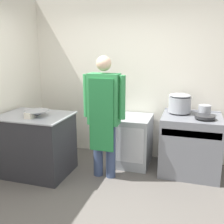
{
  "coord_description": "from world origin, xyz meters",
  "views": [
    {
      "loc": [
        1.11,
        -2.47,
        1.87
      ],
      "look_at": [
        0.04,
        1.03,
        0.98
      ],
      "focal_mm": 42.0,
      "sensor_mm": 36.0,
      "label": 1
    }
  ],
  "objects_px": {
    "fridge_unit": "(132,140)",
    "sauce_pot": "(205,109)",
    "saute_pan": "(205,117)",
    "plastic_tub": "(29,115)",
    "stove": "(190,145)",
    "stock_pot": "(180,103)",
    "person_cook": "(104,111)",
    "mixing_bowl": "(37,113)"
  },
  "relations": [
    {
      "from": "plastic_tub",
      "to": "stove",
      "type": "bearing_deg",
      "value": 21.84
    },
    {
      "from": "stove",
      "to": "sauce_pot",
      "type": "height_order",
      "value": "sauce_pot"
    },
    {
      "from": "stove",
      "to": "plastic_tub",
      "type": "xyz_separation_m",
      "value": [
        -2.18,
        -0.88,
        0.51
      ]
    },
    {
      "from": "stove",
      "to": "mixing_bowl",
      "type": "height_order",
      "value": "mixing_bowl"
    },
    {
      "from": "mixing_bowl",
      "to": "saute_pan",
      "type": "distance_m",
      "value": 2.4
    },
    {
      "from": "stock_pot",
      "to": "fridge_unit",
      "type": "bearing_deg",
      "value": -174.43
    },
    {
      "from": "stove",
      "to": "sauce_pot",
      "type": "bearing_deg",
      "value": 37.29
    },
    {
      "from": "stock_pot",
      "to": "saute_pan",
      "type": "xyz_separation_m",
      "value": [
        0.37,
        -0.26,
        -0.13
      ]
    },
    {
      "from": "mixing_bowl",
      "to": "person_cook",
      "type": "bearing_deg",
      "value": 13.71
    },
    {
      "from": "stock_pot",
      "to": "saute_pan",
      "type": "distance_m",
      "value": 0.47
    },
    {
      "from": "mixing_bowl",
      "to": "saute_pan",
      "type": "height_order",
      "value": "mixing_bowl"
    },
    {
      "from": "saute_pan",
      "to": "sauce_pot",
      "type": "bearing_deg",
      "value": 90.0
    },
    {
      "from": "plastic_tub",
      "to": "stock_pot",
      "type": "relative_size",
      "value": 0.3
    },
    {
      "from": "person_cook",
      "to": "stove",
      "type": "bearing_deg",
      "value": 22.94
    },
    {
      "from": "stove",
      "to": "sauce_pot",
      "type": "relative_size",
      "value": 5.01
    },
    {
      "from": "mixing_bowl",
      "to": "sauce_pot",
      "type": "height_order",
      "value": "sauce_pot"
    },
    {
      "from": "stock_pot",
      "to": "saute_pan",
      "type": "bearing_deg",
      "value": -35.39
    },
    {
      "from": "stock_pot",
      "to": "plastic_tub",
      "type": "bearing_deg",
      "value": -153.16
    },
    {
      "from": "saute_pan",
      "to": "sauce_pot",
      "type": "distance_m",
      "value": 0.26
    },
    {
      "from": "fridge_unit",
      "to": "stock_pot",
      "type": "relative_size",
      "value": 2.37
    },
    {
      "from": "fridge_unit",
      "to": "mixing_bowl",
      "type": "relative_size",
      "value": 2.23
    },
    {
      "from": "fridge_unit",
      "to": "stock_pot",
      "type": "distance_m",
      "value": 0.98
    },
    {
      "from": "saute_pan",
      "to": "sauce_pot",
      "type": "height_order",
      "value": "sauce_pot"
    },
    {
      "from": "stove",
      "to": "stock_pot",
      "type": "bearing_deg",
      "value": 145.91
    },
    {
      "from": "stove",
      "to": "saute_pan",
      "type": "distance_m",
      "value": 0.53
    },
    {
      "from": "stove",
      "to": "mixing_bowl",
      "type": "xyz_separation_m",
      "value": [
        -2.15,
        -0.74,
        0.51
      ]
    },
    {
      "from": "stove",
      "to": "mixing_bowl",
      "type": "distance_m",
      "value": 2.33
    },
    {
      "from": "stove",
      "to": "saute_pan",
      "type": "xyz_separation_m",
      "value": [
        0.17,
        -0.13,
        0.48
      ]
    },
    {
      "from": "saute_pan",
      "to": "mixing_bowl",
      "type": "bearing_deg",
      "value": -165.26
    },
    {
      "from": "sauce_pot",
      "to": "saute_pan",
      "type": "bearing_deg",
      "value": -90.0
    },
    {
      "from": "saute_pan",
      "to": "plastic_tub",
      "type": "bearing_deg",
      "value": -162.43
    },
    {
      "from": "saute_pan",
      "to": "fridge_unit",
      "type": "bearing_deg",
      "value": 170.11
    },
    {
      "from": "fridge_unit",
      "to": "saute_pan",
      "type": "xyz_separation_m",
      "value": [
        1.09,
        -0.19,
        0.53
      ]
    },
    {
      "from": "fridge_unit",
      "to": "stove",
      "type": "bearing_deg",
      "value": -3.8
    },
    {
      "from": "stove",
      "to": "saute_pan",
      "type": "height_order",
      "value": "saute_pan"
    },
    {
      "from": "fridge_unit",
      "to": "plastic_tub",
      "type": "relative_size",
      "value": 7.91
    },
    {
      "from": "fridge_unit",
      "to": "person_cook",
      "type": "xyz_separation_m",
      "value": [
        -0.29,
        -0.57,
        0.61
      ]
    },
    {
      "from": "plastic_tub",
      "to": "sauce_pot",
      "type": "xyz_separation_m",
      "value": [
        2.36,
        1.01,
        0.02
      ]
    },
    {
      "from": "fridge_unit",
      "to": "sauce_pot",
      "type": "bearing_deg",
      "value": 3.7
    },
    {
      "from": "saute_pan",
      "to": "sauce_pot",
      "type": "relative_size",
      "value": 1.54
    },
    {
      "from": "person_cook",
      "to": "stock_pot",
      "type": "distance_m",
      "value": 1.2
    },
    {
      "from": "stock_pot",
      "to": "sauce_pot",
      "type": "height_order",
      "value": "stock_pot"
    }
  ]
}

